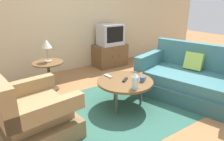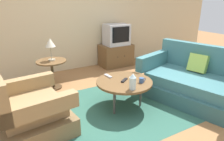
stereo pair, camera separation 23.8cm
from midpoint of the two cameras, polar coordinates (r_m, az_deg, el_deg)
ground_plane at (r=3.22m, az=0.24°, el=-11.08°), size 16.00×16.00×0.00m
back_wall at (r=4.85m, az=-15.75°, el=15.50°), size 9.00×0.12×2.70m
area_rug at (r=3.33m, az=1.45°, el=-9.92°), size 2.45×1.85×0.00m
armchair at (r=2.77m, az=-24.13°, el=-11.38°), size 0.97×1.02×0.89m
couch at (r=3.78m, az=19.23°, el=-2.44°), size 1.40×1.83×0.88m
coffee_table at (r=3.15m, az=1.51°, el=-3.33°), size 0.87×0.87×0.45m
side_table at (r=3.94m, az=-19.06°, el=0.16°), size 0.55×0.55×0.55m
tv_stand at (r=5.19m, az=-1.88°, el=4.32°), size 0.80×0.52×0.54m
television at (r=5.06m, az=-1.83°, el=10.05°), size 0.58×0.43×0.51m
table_lamp at (r=3.84m, az=-19.66°, el=6.82°), size 0.18×0.18×0.41m
vase at (r=2.83m, az=4.14°, el=-2.98°), size 0.09×0.09×0.24m
mug at (r=3.09m, az=6.40°, el=-2.50°), size 0.11×0.07×0.08m
tv_remote_dark at (r=3.13m, az=1.54°, el=-2.66°), size 0.16×0.14×0.02m
tv_remote_silver at (r=3.29m, az=-3.23°, el=-1.59°), size 0.06×0.17×0.02m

